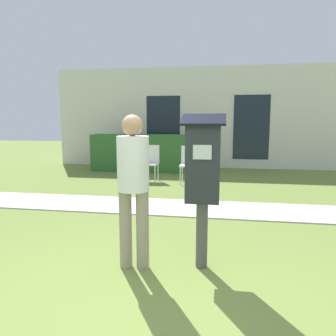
{
  "coord_description": "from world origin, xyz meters",
  "views": [
    {
      "loc": [
        0.58,
        -2.34,
        1.53
      ],
      "look_at": [
        0.03,
        0.86,
        1.05
      ],
      "focal_mm": 35.0,
      "sensor_mm": 36.0,
      "label": 1
    }
  ],
  "objects_px": {
    "parking_meter": "(203,171)",
    "person_standing": "(133,180)",
    "outdoor_chair_left": "(150,160)",
    "outdoor_chair_middle": "(190,161)"
  },
  "relations": [
    {
      "from": "parking_meter",
      "to": "person_standing",
      "type": "xyz_separation_m",
      "value": [
        -0.69,
        -0.13,
        -0.09
      ]
    },
    {
      "from": "parking_meter",
      "to": "outdoor_chair_left",
      "type": "xyz_separation_m",
      "value": [
        -1.63,
        4.72,
        -0.49
      ]
    },
    {
      "from": "parking_meter",
      "to": "outdoor_chair_left",
      "type": "distance_m",
      "value": 5.02
    },
    {
      "from": "parking_meter",
      "to": "outdoor_chair_middle",
      "type": "height_order",
      "value": "parking_meter"
    },
    {
      "from": "person_standing",
      "to": "outdoor_chair_left",
      "type": "distance_m",
      "value": 4.96
    },
    {
      "from": "outdoor_chair_middle",
      "to": "person_standing",
      "type": "bearing_deg",
      "value": -106.97
    },
    {
      "from": "person_standing",
      "to": "outdoor_chair_left",
      "type": "height_order",
      "value": "person_standing"
    },
    {
      "from": "outdoor_chair_middle",
      "to": "outdoor_chair_left",
      "type": "bearing_deg",
      "value": 157.86
    },
    {
      "from": "person_standing",
      "to": "outdoor_chair_middle",
      "type": "xyz_separation_m",
      "value": [
        0.07,
        4.74,
        -0.4
      ]
    },
    {
      "from": "parking_meter",
      "to": "outdoor_chair_left",
      "type": "bearing_deg",
      "value": 109.08
    }
  ]
}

